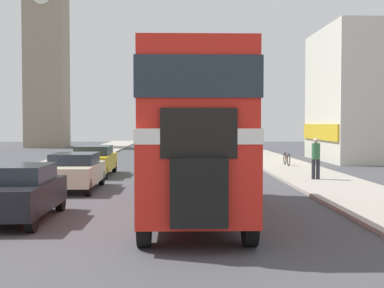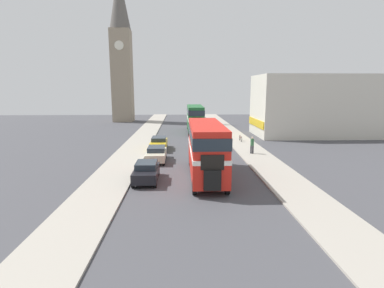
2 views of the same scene
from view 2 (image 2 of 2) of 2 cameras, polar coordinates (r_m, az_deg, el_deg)
ground_plane at (r=23.57m, az=0.93°, el=-6.82°), size 120.00×120.00×0.00m
sidewalk_right at (r=24.84m, az=16.77°, el=-6.23°), size 3.50×120.00×0.12m
sidewalk_left at (r=24.16m, az=-15.38°, el=-6.63°), size 3.50×120.00×0.12m
double_decker_bus at (r=23.63m, az=2.70°, el=-0.37°), size 2.52×9.78×4.34m
bus_distant at (r=48.67m, az=0.59°, el=5.22°), size 2.43×10.00×4.31m
car_parked_near at (r=23.32m, az=-8.69°, el=-5.18°), size 1.78×4.02×1.48m
car_parked_mid at (r=29.54m, az=-6.82°, el=-1.84°), size 1.83×4.31×1.42m
car_parked_far at (r=35.18m, az=-6.33°, el=0.18°), size 1.83×4.48×1.46m
pedestrian_walking at (r=32.83m, az=11.39°, el=-0.01°), size 0.37×0.37×1.83m
bicycle_on_pavement at (r=40.48m, az=9.24°, el=1.06°), size 0.05×1.76×0.78m
church_tower at (r=67.61m, az=-13.37°, el=17.71°), size 4.31×4.31×30.96m
shop_building_block at (r=49.58m, az=23.99°, el=6.69°), size 20.76×9.03×9.03m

